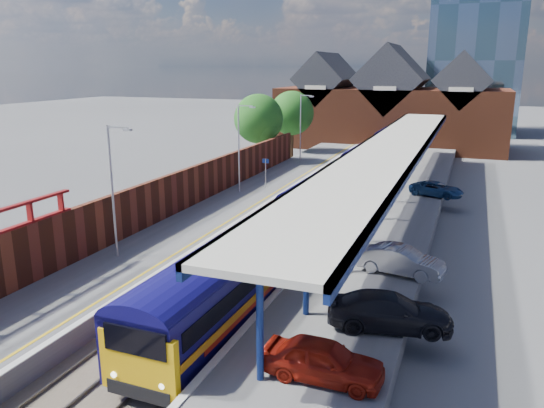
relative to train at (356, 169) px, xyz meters
The scene contains 23 objects.
ground 2.75m from the train, 148.84° to the left, with size 240.00×240.00×0.00m, color #5B5B5E.
ballast_bed 9.45m from the train, 99.32° to the right, with size 6.00×76.00×0.06m, color #473D33.
rails 9.43m from the train, 99.32° to the right, with size 4.51×76.00×0.14m.
left_platform 11.59m from the train, 127.55° to the right, with size 5.00×76.00×1.00m, color #565659.
right_platform 10.28m from the train, 63.65° to the right, with size 6.00×76.00×1.00m, color #565659.
coping_left 10.27m from the train, 117.04° to the right, with size 0.30×76.00×0.05m, color silver.
coping_right 9.31m from the train, 79.68° to the right, with size 0.30×76.00×0.05m, color silver.
yellow_line 10.56m from the train, 119.96° to the right, with size 0.14×76.00×0.01m, color yellow.
train is the anchor object (origin of this frame).
canopy 8.76m from the train, 60.83° to the right, with size 4.50×52.00×4.48m.
lamp_post_b 24.56m from the train, 108.78° to the right, with size 1.48×0.18×7.00m.
lamp_post_c 10.97m from the train, 137.90° to the right, with size 1.48×0.18×7.00m.
lamp_post_d 12.22m from the train, 131.42° to the left, with size 1.48×0.18×7.00m.
platform_sign 8.27m from the train, 141.87° to the right, with size 0.55×0.08×2.50m.
brick_wall 18.28m from the train, 121.66° to the right, with size 0.35×50.00×3.86m.
station_building 29.13m from the train, 92.96° to the left, with size 30.00×12.12×13.78m.
glass_tower 54.69m from the train, 80.51° to the left, with size 14.20×14.20×40.30m.
tree_near 14.04m from the train, 150.10° to the left, with size 5.20×5.20×8.10m.
tree_far 18.64m from the train, 126.21° to the left, with size 5.20×5.20×8.10m.
parked_car_red 30.83m from the train, 79.90° to the right, with size 1.59×3.96×1.35m, color maroon.
parked_car_silver 21.32m from the train, 72.13° to the right, with size 1.45×4.17×1.37m, color #A4A3A8.
parked_car_dark 26.97m from the train, 75.23° to the right, with size 1.94×4.78×1.39m, color black.
parked_car_blue 7.62m from the train, 22.82° to the right, with size 1.88×4.07×1.13m, color navy.
Camera 1 is at (10.75, -16.11, 10.84)m, focal length 35.00 mm.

